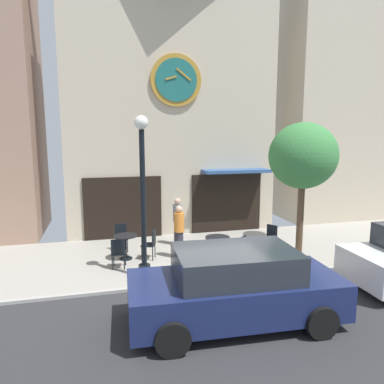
# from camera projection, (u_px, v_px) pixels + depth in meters

# --- Properties ---
(ground_plane) EXTENTS (27.44, 11.29, 0.13)m
(ground_plane) POSITION_uv_depth(u_px,v_px,m) (231.00, 296.00, 8.58)
(ground_plane) COLOR #9E998E
(clock_building) EXTENTS (8.13, 3.46, 11.19)m
(clock_building) POSITION_uv_depth(u_px,v_px,m) (170.00, 86.00, 14.08)
(clock_building) COLOR beige
(clock_building) RESTS_ON ground_plane
(neighbor_building_right) EXTENTS (6.36, 4.65, 12.48)m
(neighbor_building_right) POSITION_uv_depth(u_px,v_px,m) (337.00, 85.00, 17.25)
(neighbor_building_right) COLOR beige
(neighbor_building_right) RESTS_ON ground_plane
(street_lamp) EXTENTS (0.36, 0.36, 4.31)m
(street_lamp) POSITION_uv_depth(u_px,v_px,m) (143.00, 198.00, 9.32)
(street_lamp) COLOR black
(street_lamp) RESTS_ON ground_plane
(street_tree) EXTENTS (2.04, 1.84, 4.19)m
(street_tree) POSITION_uv_depth(u_px,v_px,m) (303.00, 157.00, 10.42)
(street_tree) COLOR brown
(street_tree) RESTS_ON ground_plane
(cafe_table_near_curb) EXTENTS (0.74, 0.74, 0.76)m
(cafe_table_near_curb) POSITION_uv_depth(u_px,v_px,m) (125.00, 242.00, 11.02)
(cafe_table_near_curb) COLOR black
(cafe_table_near_curb) RESTS_ON ground_plane
(cafe_table_leftmost) EXTENTS (0.76, 0.76, 0.72)m
(cafe_table_leftmost) POSITION_uv_depth(u_px,v_px,m) (218.00, 243.00, 10.96)
(cafe_table_leftmost) COLOR black
(cafe_table_leftmost) RESTS_ON ground_plane
(cafe_table_near_door) EXTENTS (0.73, 0.73, 0.77)m
(cafe_table_near_door) POSITION_uv_depth(u_px,v_px,m) (254.00, 241.00, 11.14)
(cafe_table_near_door) COLOR black
(cafe_table_near_door) RESTS_ON ground_plane
(cafe_chair_by_entrance) EXTENTS (0.55, 0.55, 0.90)m
(cafe_chair_by_entrance) POSITION_uv_depth(u_px,v_px,m) (270.00, 236.00, 11.68)
(cafe_chair_by_entrance) COLOR black
(cafe_chair_by_entrance) RESTS_ON ground_plane
(cafe_chair_curbside) EXTENTS (0.57, 0.57, 0.90)m
(cafe_chair_curbside) POSITION_uv_depth(u_px,v_px,m) (239.00, 248.00, 10.45)
(cafe_chair_curbside) COLOR black
(cafe_chair_curbside) RESTS_ON ground_plane
(cafe_chair_corner) EXTENTS (0.52, 0.52, 0.90)m
(cafe_chair_corner) POSITION_uv_depth(u_px,v_px,m) (151.00, 242.00, 11.04)
(cafe_chair_corner) COLOR black
(cafe_chair_corner) RESTS_ON ground_plane
(cafe_chair_near_tree) EXTENTS (0.46, 0.46, 0.90)m
(cafe_chair_near_tree) POSITION_uv_depth(u_px,v_px,m) (118.00, 251.00, 10.21)
(cafe_chair_near_tree) COLOR black
(cafe_chair_near_tree) RESTS_ON ground_plane
(cafe_chair_near_lamp) EXTENTS (0.42, 0.42, 0.90)m
(cafe_chair_near_lamp) POSITION_uv_depth(u_px,v_px,m) (121.00, 235.00, 11.82)
(cafe_chair_near_lamp) COLOR black
(cafe_chair_near_lamp) RESTS_ON ground_plane
(pedestrian_orange) EXTENTS (0.45, 0.45, 1.67)m
(pedestrian_orange) POSITION_uv_depth(u_px,v_px,m) (179.00, 231.00, 11.07)
(pedestrian_orange) COLOR #2D2D38
(pedestrian_orange) RESTS_ON ground_plane
(pedestrian_grey) EXTENTS (0.41, 0.41, 1.67)m
(pedestrian_grey) POSITION_uv_depth(u_px,v_px,m) (178.00, 221.00, 12.40)
(pedestrian_grey) COLOR #2D2D38
(pedestrian_grey) RESTS_ON ground_plane
(parked_car_navy) EXTENTS (4.39, 2.20, 1.55)m
(parked_car_navy) POSITION_uv_depth(u_px,v_px,m) (235.00, 287.00, 7.25)
(parked_car_navy) COLOR navy
(parked_car_navy) RESTS_ON ground_plane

